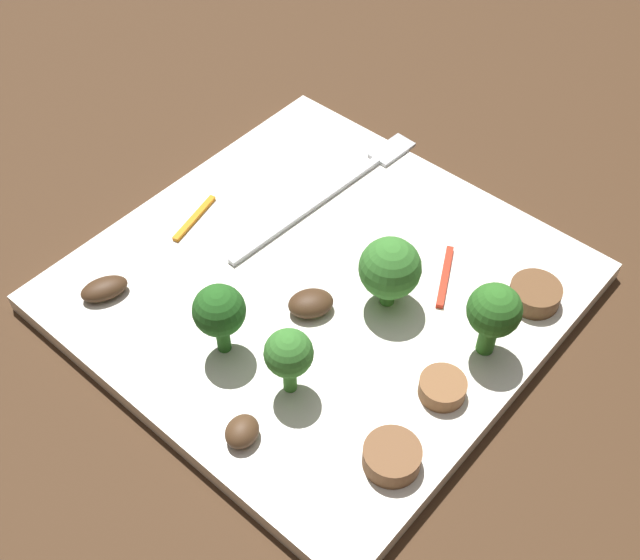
% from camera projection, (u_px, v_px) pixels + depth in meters
% --- Properties ---
extents(ground_plane, '(1.40, 1.40, 0.00)m').
position_uv_depth(ground_plane, '(320.00, 294.00, 0.53)').
color(ground_plane, '#422B19').
extents(plate, '(0.28, 0.28, 0.01)m').
position_uv_depth(plate, '(320.00, 287.00, 0.52)').
color(plate, white).
rests_on(plate, ground_plane).
extents(fork, '(0.18, 0.02, 0.00)m').
position_uv_depth(fork, '(339.00, 187.00, 0.57)').
color(fork, silver).
rests_on(fork, plate).
extents(broccoli_floret_0, '(0.03, 0.03, 0.05)m').
position_uv_depth(broccoli_floret_0, '(289.00, 355.00, 0.44)').
color(broccoli_floret_0, '#408630').
rests_on(broccoli_floret_0, plate).
extents(broccoli_floret_1, '(0.03, 0.03, 0.05)m').
position_uv_depth(broccoli_floret_1, '(494.00, 312.00, 0.45)').
color(broccoli_floret_1, '#347525').
rests_on(broccoli_floret_1, plate).
extents(broccoli_floret_2, '(0.03, 0.03, 0.05)m').
position_uv_depth(broccoli_floret_2, '(219.00, 312.00, 0.46)').
color(broccoli_floret_2, '#296420').
rests_on(broccoli_floret_2, plate).
extents(broccoli_floret_3, '(0.04, 0.04, 0.05)m').
position_uv_depth(broccoli_floret_3, '(390.00, 269.00, 0.48)').
color(broccoli_floret_3, '#408630').
rests_on(broccoli_floret_3, plate).
extents(sausage_slice_0, '(0.04, 0.04, 0.01)m').
position_uv_depth(sausage_slice_0, '(392.00, 457.00, 0.43)').
color(sausage_slice_0, brown).
rests_on(sausage_slice_0, plate).
extents(sausage_slice_1, '(0.04, 0.04, 0.01)m').
position_uv_depth(sausage_slice_1, '(535.00, 294.00, 0.50)').
color(sausage_slice_1, brown).
rests_on(sausage_slice_1, plate).
extents(sausage_slice_2, '(0.04, 0.04, 0.01)m').
position_uv_depth(sausage_slice_2, '(442.00, 388.00, 0.46)').
color(sausage_slice_2, brown).
rests_on(sausage_slice_2, plate).
extents(mushroom_0, '(0.03, 0.02, 0.01)m').
position_uv_depth(mushroom_0, '(242.00, 431.00, 0.44)').
color(mushroom_0, '#4C331E').
rests_on(mushroom_0, plate).
extents(mushroom_1, '(0.03, 0.03, 0.01)m').
position_uv_depth(mushroom_1, '(104.00, 289.00, 0.50)').
color(mushroom_1, '#422B19').
rests_on(mushroom_1, plate).
extents(mushroom_2, '(0.04, 0.03, 0.01)m').
position_uv_depth(mushroom_2, '(311.00, 303.00, 0.50)').
color(mushroom_2, '#422B19').
rests_on(mushroom_2, plate).
extents(pepper_strip_0, '(0.05, 0.02, 0.00)m').
position_uv_depth(pepper_strip_0, '(194.00, 218.00, 0.55)').
color(pepper_strip_0, orange).
rests_on(pepper_strip_0, plate).
extents(pepper_strip_1, '(0.05, 0.03, 0.00)m').
position_uv_depth(pepper_strip_1, '(445.00, 276.00, 0.52)').
color(pepper_strip_1, red).
rests_on(pepper_strip_1, plate).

